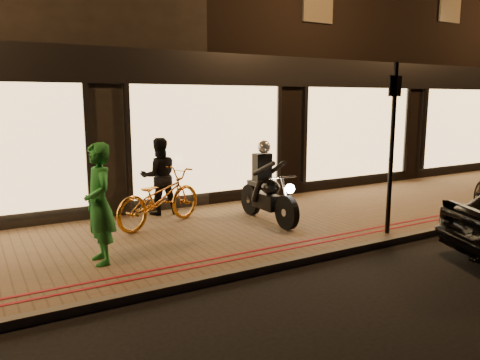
# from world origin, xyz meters

# --- Properties ---
(ground) EXTENTS (90.00, 90.00, 0.00)m
(ground) POSITION_xyz_m (0.00, 0.00, 0.00)
(ground) COLOR black
(ground) RESTS_ON ground
(sidewalk) EXTENTS (50.00, 4.00, 0.12)m
(sidewalk) POSITION_xyz_m (0.00, 2.00, 0.06)
(sidewalk) COLOR brown
(sidewalk) RESTS_ON ground
(kerb_stone) EXTENTS (50.00, 0.14, 0.12)m
(kerb_stone) POSITION_xyz_m (0.00, 0.05, 0.06)
(kerb_stone) COLOR #59544C
(kerb_stone) RESTS_ON ground
(red_kerb_lines) EXTENTS (50.00, 0.26, 0.01)m
(red_kerb_lines) POSITION_xyz_m (0.00, 0.55, 0.12)
(red_kerb_lines) COLOR maroon
(red_kerb_lines) RESTS_ON sidewalk
(building_row) EXTENTS (48.00, 10.11, 8.50)m
(building_row) POSITION_xyz_m (-0.00, 8.99, 4.25)
(building_row) COLOR black
(building_row) RESTS_ON ground
(motorcycle) EXTENTS (0.60, 1.94, 1.59)m
(motorcycle) POSITION_xyz_m (0.33, 2.11, 0.73)
(motorcycle) COLOR black
(motorcycle) RESTS_ON sidewalk
(sign_post) EXTENTS (0.35, 0.09, 3.00)m
(sign_post) POSITION_xyz_m (1.74, 0.31, 1.80)
(sign_post) COLOR black
(sign_post) RESTS_ON sidewalk
(bicycle_gold) EXTENTS (2.15, 1.43, 1.07)m
(bicycle_gold) POSITION_xyz_m (-1.61, 2.87, 0.65)
(bicycle_gold) COLOR orange
(bicycle_gold) RESTS_ON sidewalk
(person_green) EXTENTS (0.44, 0.66, 1.77)m
(person_green) POSITION_xyz_m (-3.10, 1.34, 1.01)
(person_green) COLOR #207B31
(person_green) RESTS_ON sidewalk
(person_dark) EXTENTS (0.85, 0.71, 1.60)m
(person_dark) POSITION_xyz_m (-1.29, 3.72, 0.92)
(person_dark) COLOR black
(person_dark) RESTS_ON sidewalk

